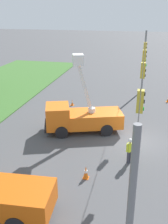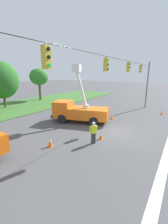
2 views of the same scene
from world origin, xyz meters
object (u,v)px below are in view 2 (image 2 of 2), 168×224
utility_truck_bucket_lift (78,110)px  traffic_cone_mid_right (88,108)px  tree_east (2,80)px  road_worker (93,131)px  traffic_cone_near_bucket (101,135)px  traffic_cone_foreground_left (112,117)px  traffic_cone_foreground_right (50,141)px  traffic_cone_mid_left (162,112)px  tree_far_east (39,77)px

utility_truck_bucket_lift → traffic_cone_mid_right: 6.34m
tree_east → road_worker: size_ratio=4.12×
traffic_cone_near_bucket → traffic_cone_foreground_left: bearing=14.8°
road_worker → traffic_cone_near_bucket: (1.01, -0.14, -0.67)m
utility_truck_bucket_lift → traffic_cone_near_bucket: size_ratio=9.83×
traffic_cone_mid_right → traffic_cone_foreground_right: bearing=-161.0°
road_worker → traffic_cone_foreground_right: bearing=133.9°
tree_east → utility_truck_bucket_lift: size_ratio=1.09×
tree_east → traffic_cone_mid_left: size_ratio=11.61×
tree_east → traffic_cone_near_bucket: bearing=-96.7°
traffic_cone_mid_right → utility_truck_bucket_lift: bearing=-158.4°
tree_east → utility_truck_bucket_lift: tree_east is taller
tree_far_east → traffic_cone_mid_right: 13.98m
traffic_cone_mid_left → traffic_cone_near_bucket: size_ratio=0.92×
road_worker → tree_far_east: bearing=59.8°
tree_east → traffic_cone_foreground_right: size_ratio=8.80×
utility_truck_bucket_lift → traffic_cone_foreground_right: size_ratio=8.10×
tree_far_east → utility_truck_bucket_lift: tree_far_east is taller
traffic_cone_foreground_left → traffic_cone_near_bucket: (-6.01, -1.58, 0.04)m
road_worker → traffic_cone_mid_left: (13.02, -3.31, -0.70)m
traffic_cone_mid_left → traffic_cone_near_bucket: 12.41m
traffic_cone_foreground_right → traffic_cone_mid_left: size_ratio=1.32×
traffic_cone_mid_right → traffic_cone_near_bucket: traffic_cone_near_bucket is taller
traffic_cone_near_bucket → traffic_cone_mid_right: bearing=37.6°
road_worker → traffic_cone_foreground_left: 7.20m
traffic_cone_foreground_left → traffic_cone_near_bucket: size_ratio=0.91×
traffic_cone_mid_right → traffic_cone_mid_left: bearing=-71.5°
tree_far_east → traffic_cone_near_bucket: 22.84m
traffic_cone_foreground_left → traffic_cone_mid_right: bearing=62.3°
utility_truck_bucket_lift → traffic_cone_foreground_right: (-6.22, -1.84, -0.92)m
tree_east → tree_far_east: bearing=8.0°
traffic_cone_foreground_left → traffic_cone_foreground_right: bearing=174.1°
utility_truck_bucket_lift → tree_far_east: bearing=63.9°
utility_truck_bucket_lift → traffic_cone_foreground_left: bearing=-42.0°
tree_far_east → traffic_cone_foreground_right: 22.52m
traffic_cone_near_bucket → tree_east: bearing=83.3°
tree_east → traffic_cone_mid_right: (6.50, -11.96, -4.12)m
tree_east → utility_truck_bucket_lift: 14.61m
tree_far_east → traffic_cone_foreground_right: bearing=-128.6°
utility_truck_bucket_lift → road_worker: bearing=-132.4°
tree_east → traffic_cone_foreground_right: (-5.53, -16.10, -4.01)m
tree_far_east → traffic_cone_mid_left: 23.48m
tree_far_east → traffic_cone_mid_right: (-1.75, -13.12, -4.50)m
tree_east → traffic_cone_foreground_left: (3.81, -17.08, -4.13)m
traffic_cone_foreground_left → traffic_cone_mid_left: (6.00, -4.75, 0.00)m
utility_truck_bucket_lift → traffic_cone_mid_left: 11.90m
utility_truck_bucket_lift → road_worker: utility_truck_bucket_lift is taller
tree_east → traffic_cone_foreground_right: tree_east is taller
traffic_cone_foreground_left → tree_east: bearing=102.6°
traffic_cone_foreground_left → traffic_cone_near_bucket: bearing=-165.2°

